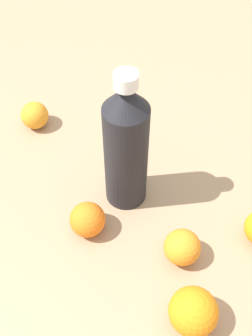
# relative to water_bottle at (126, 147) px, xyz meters

# --- Properties ---
(ground_plane) EXTENTS (2.40, 2.40, 0.00)m
(ground_plane) POSITION_rel_water_bottle_xyz_m (-0.00, 0.03, -0.14)
(ground_plane) COLOR #9E7F60
(water_bottle) EXTENTS (0.08, 0.08, 0.29)m
(water_bottle) POSITION_rel_water_bottle_xyz_m (0.00, 0.00, 0.00)
(water_bottle) COLOR black
(water_bottle) RESTS_ON ground_plane
(orange_0) EXTENTS (0.08, 0.08, 0.08)m
(orange_0) POSITION_rel_water_bottle_xyz_m (-0.09, -0.26, -0.10)
(orange_0) COLOR orange
(orange_0) RESTS_ON ground_plane
(orange_1) EXTENTS (0.07, 0.07, 0.07)m
(orange_1) POSITION_rel_water_bottle_xyz_m (-0.11, -0.01, -0.10)
(orange_1) COLOR orange
(orange_1) RESTS_ON ground_plane
(orange_2) EXTENTS (0.06, 0.06, 0.06)m
(orange_2) POSITION_rel_water_bottle_xyz_m (-0.02, -0.17, -0.10)
(orange_2) COLOR orange
(orange_2) RESTS_ON ground_plane
(orange_4) EXTENTS (0.06, 0.06, 0.06)m
(orange_4) POSITION_rel_water_bottle_xyz_m (-0.02, 0.28, -0.11)
(orange_4) COLOR orange
(orange_4) RESTS_ON ground_plane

